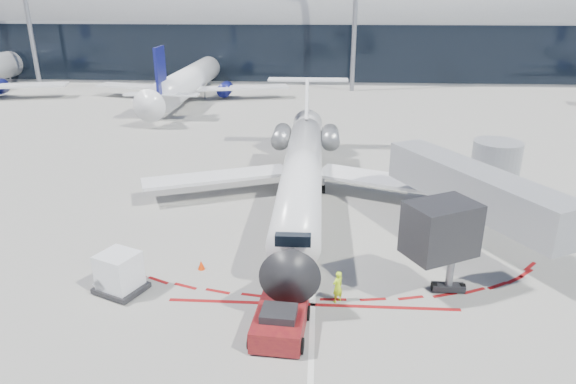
# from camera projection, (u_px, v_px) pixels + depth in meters

# --- Properties ---
(ground) EXTENTS (260.00, 260.00, 0.00)m
(ground) POSITION_uv_depth(u_px,v_px,m) (316.00, 211.00, 35.32)
(ground) COLOR slate
(ground) RESTS_ON ground
(apron_centerline) EXTENTS (0.25, 40.00, 0.01)m
(apron_centerline) POSITION_uv_depth(u_px,v_px,m) (316.00, 200.00, 37.18)
(apron_centerline) COLOR silver
(apron_centerline) RESTS_ON ground
(apron_stop_bar) EXTENTS (14.00, 0.25, 0.01)m
(apron_stop_bar) POSITION_uv_depth(u_px,v_px,m) (313.00, 305.00, 24.61)
(apron_stop_bar) COLOR maroon
(apron_stop_bar) RESTS_ON ground
(terminal_building) EXTENTS (150.00, 24.15, 24.00)m
(terminal_building) POSITION_uv_depth(u_px,v_px,m) (321.00, 27.00, 92.79)
(terminal_building) COLOR gray
(terminal_building) RESTS_ON ground
(jet_bridge) EXTENTS (10.03, 15.20, 4.90)m
(jet_bridge) POSITION_uv_depth(u_px,v_px,m) (479.00, 189.00, 30.86)
(jet_bridge) COLOR gray
(jet_bridge) RESTS_ON ground
(light_mast_west) EXTENTS (0.70, 0.70, 25.00)m
(light_mast_west) POSITION_uv_depth(u_px,v_px,m) (26.00, 5.00, 78.17)
(light_mast_west) COLOR gray
(light_mast_west) RESTS_ON ground
(light_mast_centre) EXTENTS (0.70, 0.70, 25.00)m
(light_mast_centre) POSITION_uv_depth(u_px,v_px,m) (355.00, 5.00, 75.25)
(light_mast_centre) COLOR gray
(light_mast_centre) RESTS_ON ground
(regional_jet) EXTENTS (23.45, 28.91, 7.24)m
(regional_jet) POSITION_uv_depth(u_px,v_px,m) (302.00, 168.00, 36.49)
(regional_jet) COLOR silver
(regional_jet) RESTS_ON ground
(pushback_tug) EXTENTS (2.58, 5.55, 1.42)m
(pushback_tug) POSITION_uv_depth(u_px,v_px,m) (280.00, 321.00, 22.30)
(pushback_tug) COLOR #540C14
(pushback_tug) RESTS_ON ground
(ramp_worker) EXTENTS (0.71, 0.69, 1.65)m
(ramp_worker) POSITION_uv_depth(u_px,v_px,m) (338.00, 287.00, 24.57)
(ramp_worker) COLOR #C3F619
(ramp_worker) RESTS_ON ground
(uld_container) EXTENTS (2.81, 2.64, 2.10)m
(uld_container) POSITION_uv_depth(u_px,v_px,m) (119.00, 273.00, 25.35)
(uld_container) COLOR black
(uld_container) RESTS_ON ground
(safety_cone_left) EXTENTS (0.38, 0.38, 0.53)m
(safety_cone_left) POSITION_uv_depth(u_px,v_px,m) (201.00, 265.00, 27.71)
(safety_cone_left) COLOR red
(safety_cone_left) RESTS_ON ground
(bg_airliner_1) EXTENTS (32.62, 34.54, 10.55)m
(bg_airliner_1) POSITION_uv_depth(u_px,v_px,m) (190.00, 61.00, 72.20)
(bg_airliner_1) COLOR silver
(bg_airliner_1) RESTS_ON ground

